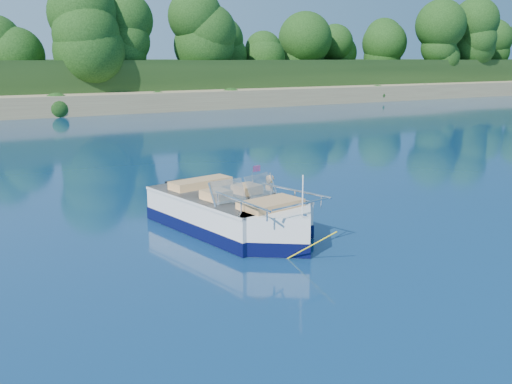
# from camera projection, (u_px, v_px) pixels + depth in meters

# --- Properties ---
(ground) EXTENTS (160.00, 160.00, 0.00)m
(ground) POSITION_uv_depth(u_px,v_px,m) (396.00, 257.00, 12.19)
(ground) COLOR #0A2546
(ground) RESTS_ON ground
(shoreline) EXTENTS (170.00, 59.00, 6.00)m
(shoreline) POSITION_uv_depth(u_px,v_px,m) (8.00, 86.00, 65.85)
(shoreline) COLOR #8B7151
(shoreline) RESTS_ON ground
(treeline) EXTENTS (150.00, 7.12, 8.19)m
(treeline) POSITION_uv_depth(u_px,v_px,m) (40.00, 40.00, 45.59)
(treeline) COLOR #311D10
(treeline) RESTS_ON ground
(motorboat) EXTENTS (2.84, 5.99, 2.01)m
(motorboat) POSITION_uv_depth(u_px,v_px,m) (236.00, 216.00, 13.87)
(motorboat) COLOR white
(motorboat) RESTS_ON ground
(tow_tube) EXTENTS (1.75, 1.75, 0.36)m
(tow_tube) POSITION_uv_depth(u_px,v_px,m) (268.00, 205.00, 16.13)
(tow_tube) COLOR #F2E600
(tow_tube) RESTS_ON ground
(boy) EXTENTS (0.37, 0.74, 1.41)m
(boy) POSITION_uv_depth(u_px,v_px,m) (269.00, 208.00, 16.17)
(boy) COLOR tan
(boy) RESTS_ON ground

